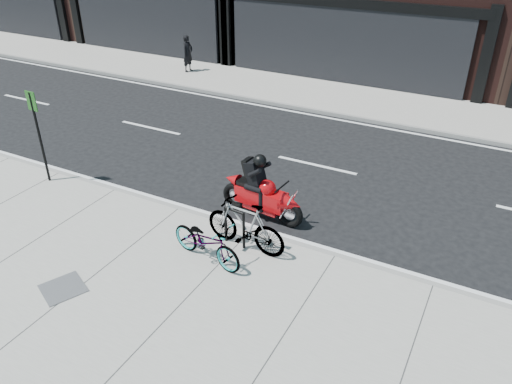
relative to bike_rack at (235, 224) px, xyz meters
The scene contains 10 objects.
ground 2.68m from the bike_rack, 88.79° to the left, with size 120.00×120.00×0.00m, color black.
sidewalk_near 2.47m from the bike_rack, 88.69° to the right, with size 60.00×6.00×0.13m, color gray.
sidewalk_far 10.37m from the bike_rack, 89.70° to the left, with size 60.00×3.50×0.13m, color gray.
bike_rack is the anchor object (origin of this frame).
bicycle_front 0.78m from the bike_rack, 106.92° to the right, with size 0.62×1.77×0.93m, color gray.
bicycle_rear 0.26m from the bike_rack, ahead, with size 0.53×1.89×1.14m, color gray.
motorcycle 1.41m from the bike_rack, 89.85° to the left, with size 2.20×0.63×1.64m.
pedestrian 13.32m from the bike_rack, 128.81° to the left, with size 0.57×0.37×1.56m, color black.
utility_grate 3.59m from the bike_rack, 128.02° to the right, with size 0.75×0.75×0.01m, color #4B4B4E.
sign_post 5.91m from the bike_rack, behind, with size 0.33×0.07×2.45m.
Camera 1 is at (4.46, -10.17, 6.47)m, focal length 35.00 mm.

